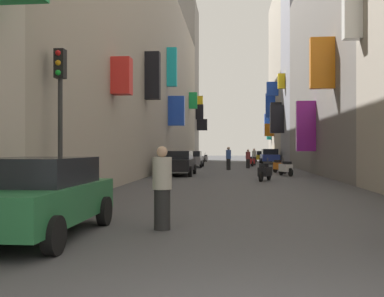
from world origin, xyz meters
name	(u,v)px	position (x,y,z in m)	size (l,w,h in m)	color
ground_plane	(235,170)	(0.00, 30.00, 0.00)	(140.00, 140.00, 0.00)	#424244
building_left_mid_a	(130,74)	(-8.00, 29.70, 7.34)	(7.22, 46.33, 14.68)	#9E9384
building_left_mid_b	(175,83)	(-7.99, 56.43, 10.61)	(7.39, 7.13, 21.25)	slate
building_right_mid_a	(357,64)	(7.99, 26.42, 7.17)	(7.23, 21.22, 14.34)	slate
building_right_mid_b	(316,73)	(7.98, 40.77, 9.03)	(7.36, 7.45, 18.10)	gray
building_right_mid_c	(298,77)	(7.99, 52.25, 10.51)	(7.30, 15.51, 21.05)	#9E9384
parked_car_blue	(270,156)	(3.80, 44.20, 0.82)	(1.98, 4.25, 1.58)	navy
parked_car_grey	(191,159)	(-3.76, 34.91, 0.74)	(2.02, 3.98, 1.40)	slate
parked_car_black	(178,162)	(-3.47, 23.06, 0.77)	(1.92, 4.43, 1.47)	black
parked_car_yellow	(263,156)	(3.58, 51.27, 0.71)	(2.03, 4.28, 1.33)	gold
parked_car_green	(35,195)	(-3.80, 4.47, 0.76)	(2.03, 3.92, 1.43)	#236638
scooter_silver	(206,158)	(-3.43, 50.20, 0.46)	(0.51, 1.80, 1.13)	#ADADB2
scooter_red	(252,161)	(1.61, 37.33, 0.46)	(0.48, 1.93, 1.13)	red
scooter_orange	(280,166)	(2.89, 25.84, 0.46)	(0.79, 1.70, 1.13)	orange
scooter_black	(265,172)	(1.41, 18.79, 0.46)	(0.79, 1.71, 1.13)	black
scooter_white	(286,168)	(2.94, 23.04, 0.46)	(0.74, 1.72, 1.13)	silver
pedestrian_near_left	(229,158)	(-0.48, 29.82, 0.87)	(0.52, 0.52, 1.74)	black
pedestrian_near_right	(254,157)	(1.94, 39.90, 0.81)	(0.42, 0.42, 1.63)	black
pedestrian_mid_street	(162,188)	(-1.60, 5.33, 0.82)	(0.47, 0.47, 1.65)	#252525
pedestrian_far_away	(248,159)	(1.09, 33.01, 0.77)	(0.41, 0.41, 1.55)	black
traffic_light_near_corner	(60,100)	(-4.63, 7.68, 2.84)	(0.26, 0.34, 4.16)	#2D2D2D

